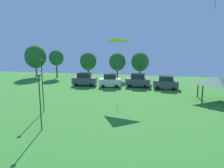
% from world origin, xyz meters
% --- Properties ---
extents(kite_flying_2, '(4.00, 3.23, 5.48)m').
position_xyz_m(kite_flying_2, '(-1.72, 34.93, 7.99)').
color(kite_flying_2, yellow).
extents(parked_car_leftmost, '(4.84, 2.32, 2.58)m').
position_xyz_m(parked_car_leftmost, '(-9.42, 44.63, 1.26)').
color(parked_car_leftmost, '#4C5156').
rests_on(parked_car_leftmost, ground).
extents(parked_car_second_from_left, '(4.33, 2.36, 2.57)m').
position_xyz_m(parked_car_second_from_left, '(-4.16, 44.16, 1.25)').
color(parked_car_second_from_left, silver).
rests_on(parked_car_second_from_left, ground).
extents(parked_car_third_from_left, '(4.66, 2.20, 2.62)m').
position_xyz_m(parked_car_third_from_left, '(1.11, 45.19, 1.28)').
color(parked_car_third_from_left, '#4C5156').
rests_on(parked_car_third_from_left, ground).
extents(parked_car_rightmost_in_row, '(4.69, 2.42, 2.47)m').
position_xyz_m(parked_car_rightmost_in_row, '(6.37, 44.30, 1.21)').
color(parked_car_rightmost_in_row, '#4C5156').
rests_on(parked_car_rightmost_in_row, ground).
extents(park_pavilion, '(6.49, 4.95, 3.60)m').
position_xyz_m(park_pavilion, '(13.63, 37.23, 3.08)').
color(park_pavilion, brown).
rests_on(park_pavilion, ground).
extents(light_post_0, '(0.36, 0.20, 5.80)m').
position_xyz_m(light_post_0, '(-6.90, 21.65, 3.30)').
color(light_post_0, '#2D2D33').
rests_on(light_post_0, ground).
extents(light_post_2, '(0.36, 0.20, 6.75)m').
position_xyz_m(light_post_2, '(-9.62, 27.62, 3.78)').
color(light_post_2, '#2D2D33').
rests_on(light_post_2, ground).
extents(treeline_tree_0, '(5.09, 5.09, 7.70)m').
position_xyz_m(treeline_tree_0, '(-24.22, 53.12, 4.89)').
color(treeline_tree_0, brown).
rests_on(treeline_tree_0, ground).
extents(treeline_tree_1, '(3.40, 3.40, 6.60)m').
position_xyz_m(treeline_tree_1, '(-18.78, 52.88, 4.70)').
color(treeline_tree_1, brown).
rests_on(treeline_tree_1, ground).
extents(treeline_tree_2, '(3.76, 3.76, 6.20)m').
position_xyz_m(treeline_tree_2, '(-10.81, 52.24, 4.12)').
color(treeline_tree_2, brown).
rests_on(treeline_tree_2, ground).
extents(treeline_tree_3, '(3.68, 3.68, 6.14)m').
position_xyz_m(treeline_tree_3, '(-4.14, 52.54, 4.10)').
color(treeline_tree_3, brown).
rests_on(treeline_tree_3, ground).
extents(treeline_tree_4, '(3.84, 3.84, 6.33)m').
position_xyz_m(treeline_tree_4, '(0.94, 52.27, 4.20)').
color(treeline_tree_4, brown).
rests_on(treeline_tree_4, ground).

